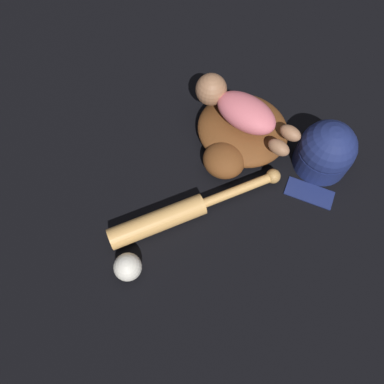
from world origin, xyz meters
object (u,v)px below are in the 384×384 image
baby_figure (239,108)px  baseball (128,267)px  baseball_glove (240,134)px  baseball_bat (176,214)px  baseball_cap (326,151)px

baby_figure → baseball: baby_figure is taller
baseball_glove → baseball_bat: bearing=59.4°
baseball_glove → baseball_cap: baseball_cap is taller
baseball_glove → baby_figure: bearing=-66.5°
baseball_bat → baseball_glove: bearing=-120.6°
baby_figure → baseball_bat: baby_figure is taller
baseball_cap → baseball_glove: bearing=-11.8°
baseball_glove → baby_figure: (0.02, -0.03, 0.08)m
baby_figure → baseball_cap: bearing=161.8°
baseball_bat → baseball_cap: (-0.42, -0.23, 0.04)m
baseball_cap → baseball_bat: bearing=28.7°
baseball_glove → baby_figure: 0.09m
baseball_glove → baseball: (0.28, 0.45, -0.00)m
baseball_glove → baseball_bat: baseball_glove is taller
baby_figure → baseball_cap: 0.29m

